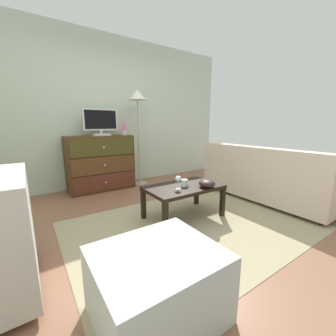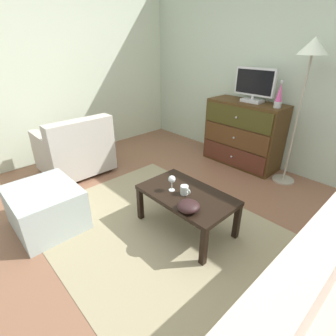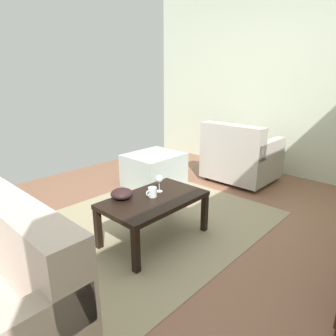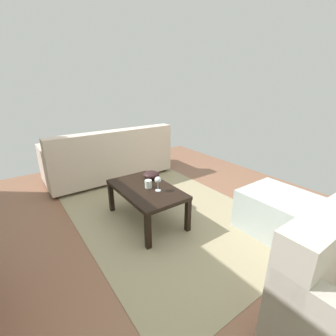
{
  "view_description": "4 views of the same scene",
  "coord_description": "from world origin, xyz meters",
  "px_view_note": "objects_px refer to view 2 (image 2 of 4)",
  "views": [
    {
      "loc": [
        -1.25,
        -1.86,
        1.12
      ],
      "look_at": [
        0.01,
        0.01,
        0.65
      ],
      "focal_mm": 22.44,
      "sensor_mm": 36.0,
      "label": 1
    },
    {
      "loc": [
        1.64,
        -1.48,
        1.69
      ],
      "look_at": [
        -0.09,
        0.13,
        0.51
      ],
      "focal_mm": 27.15,
      "sensor_mm": 36.0,
      "label": 2
    },
    {
      "loc": [
        1.92,
        1.75,
        1.42
      ],
      "look_at": [
        0.14,
        0.09,
        0.65
      ],
      "focal_mm": 31.74,
      "sensor_mm": 36.0,
      "label": 3
    },
    {
      "loc": [
        -1.75,
        1.2,
        1.48
      ],
      "look_at": [
        0.1,
        -0.13,
        0.64
      ],
      "focal_mm": 25.09,
      "sensor_mm": 36.0,
      "label": 4
    }
  ],
  "objects_px": {
    "dresser": "(243,134)",
    "ottoman": "(46,208)",
    "wine_glass": "(172,180)",
    "mug": "(185,190)",
    "lava_lamp": "(279,96)",
    "tv": "(254,85)",
    "bowl_decorative": "(188,206)",
    "standing_lamp": "(310,62)",
    "armchair": "(75,150)",
    "coffee_table": "(187,198)"
  },
  "relations": [
    {
      "from": "coffee_table",
      "to": "tv",
      "type": "bearing_deg",
      "value": 103.79
    },
    {
      "from": "tv",
      "to": "standing_lamp",
      "type": "distance_m",
      "value": 0.74
    },
    {
      "from": "mug",
      "to": "bowl_decorative",
      "type": "relative_size",
      "value": 0.59
    },
    {
      "from": "bowl_decorative",
      "to": "ottoman",
      "type": "relative_size",
      "value": 0.27
    },
    {
      "from": "mug",
      "to": "standing_lamp",
      "type": "relative_size",
      "value": 0.07
    },
    {
      "from": "coffee_table",
      "to": "ottoman",
      "type": "xyz_separation_m",
      "value": [
        -0.97,
        -0.99,
        -0.14
      ]
    },
    {
      "from": "lava_lamp",
      "to": "mug",
      "type": "height_order",
      "value": "lava_lamp"
    },
    {
      "from": "mug",
      "to": "standing_lamp",
      "type": "xyz_separation_m",
      "value": [
        0.24,
        1.7,
        1.04
      ]
    },
    {
      "from": "coffee_table",
      "to": "dresser",
      "type": "bearing_deg",
      "value": 105.6
    },
    {
      "from": "coffee_table",
      "to": "ottoman",
      "type": "relative_size",
      "value": 1.3
    },
    {
      "from": "tv",
      "to": "standing_lamp",
      "type": "xyz_separation_m",
      "value": [
        0.66,
        -0.07,
        0.32
      ]
    },
    {
      "from": "ottoman",
      "to": "armchair",
      "type": "bearing_deg",
      "value": 140.59
    },
    {
      "from": "dresser",
      "to": "mug",
      "type": "distance_m",
      "value": 1.81
    },
    {
      "from": "coffee_table",
      "to": "bowl_decorative",
      "type": "xyz_separation_m",
      "value": [
        0.2,
        -0.19,
        0.09
      ]
    },
    {
      "from": "coffee_table",
      "to": "armchair",
      "type": "bearing_deg",
      "value": -172.87
    },
    {
      "from": "tv",
      "to": "ottoman",
      "type": "xyz_separation_m",
      "value": [
        -0.54,
        -2.74,
        -0.96
      ]
    },
    {
      "from": "lava_lamp",
      "to": "armchair",
      "type": "height_order",
      "value": "lava_lamp"
    },
    {
      "from": "coffee_table",
      "to": "ottoman",
      "type": "bearing_deg",
      "value": -134.45
    },
    {
      "from": "standing_lamp",
      "to": "lava_lamp",
      "type": "bearing_deg",
      "value": 178.95
    },
    {
      "from": "armchair",
      "to": "standing_lamp",
      "type": "distance_m",
      "value": 3.08
    },
    {
      "from": "wine_glass",
      "to": "dresser",
      "type": "bearing_deg",
      "value": 100.93
    },
    {
      "from": "dresser",
      "to": "ottoman",
      "type": "bearing_deg",
      "value": -100.3
    },
    {
      "from": "lava_lamp",
      "to": "dresser",
      "type": "bearing_deg",
      "value": 174.43
    },
    {
      "from": "lava_lamp",
      "to": "ottoman",
      "type": "height_order",
      "value": "lava_lamp"
    },
    {
      "from": "bowl_decorative",
      "to": "armchair",
      "type": "height_order",
      "value": "armchair"
    },
    {
      "from": "dresser",
      "to": "bowl_decorative",
      "type": "height_order",
      "value": "dresser"
    },
    {
      "from": "dresser",
      "to": "lava_lamp",
      "type": "height_order",
      "value": "lava_lamp"
    },
    {
      "from": "mug",
      "to": "standing_lamp",
      "type": "bearing_deg",
      "value": 81.85
    },
    {
      "from": "tv",
      "to": "armchair",
      "type": "distance_m",
      "value": 2.6
    },
    {
      "from": "dresser",
      "to": "ottoman",
      "type": "xyz_separation_m",
      "value": [
        -0.49,
        -2.71,
        -0.26
      ]
    },
    {
      "from": "dresser",
      "to": "standing_lamp",
      "type": "distance_m",
      "value": 1.25
    },
    {
      "from": "dresser",
      "to": "tv",
      "type": "xyz_separation_m",
      "value": [
        0.05,
        0.02,
        0.7
      ]
    },
    {
      "from": "ottoman",
      "to": "wine_glass",
      "type": "bearing_deg",
      "value": 47.84
    },
    {
      "from": "armchair",
      "to": "wine_glass",
      "type": "bearing_deg",
      "value": 5.54
    },
    {
      "from": "dresser",
      "to": "bowl_decorative",
      "type": "relative_size",
      "value": 5.66
    },
    {
      "from": "dresser",
      "to": "ottoman",
      "type": "relative_size",
      "value": 1.55
    },
    {
      "from": "lava_lamp",
      "to": "armchair",
      "type": "relative_size",
      "value": 0.38
    },
    {
      "from": "wine_glass",
      "to": "ottoman",
      "type": "height_order",
      "value": "wine_glass"
    },
    {
      "from": "tv",
      "to": "bowl_decorative",
      "type": "height_order",
      "value": "tv"
    },
    {
      "from": "lava_lamp",
      "to": "mug",
      "type": "relative_size",
      "value": 2.89
    },
    {
      "from": "tv",
      "to": "standing_lamp",
      "type": "bearing_deg",
      "value": -6.23
    },
    {
      "from": "coffee_table",
      "to": "armchair",
      "type": "relative_size",
      "value": 1.06
    },
    {
      "from": "dresser",
      "to": "standing_lamp",
      "type": "bearing_deg",
      "value": -3.86
    },
    {
      "from": "standing_lamp",
      "to": "ottoman",
      "type": "bearing_deg",
      "value": -114.43
    },
    {
      "from": "wine_glass",
      "to": "standing_lamp",
      "type": "relative_size",
      "value": 0.09
    },
    {
      "from": "bowl_decorative",
      "to": "armchair",
      "type": "bearing_deg",
      "value": -178.72
    },
    {
      "from": "bowl_decorative",
      "to": "wine_glass",
      "type": "bearing_deg",
      "value": 159.56
    },
    {
      "from": "lava_lamp",
      "to": "standing_lamp",
      "type": "relative_size",
      "value": 0.19
    },
    {
      "from": "tv",
      "to": "ottoman",
      "type": "height_order",
      "value": "tv"
    },
    {
      "from": "wine_glass",
      "to": "ottoman",
      "type": "relative_size",
      "value": 0.22
    }
  ]
}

